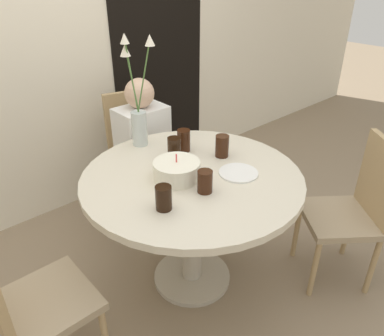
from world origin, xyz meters
name	(u,v)px	position (x,y,z in m)	size (l,w,h in m)	color
ground_plane	(192,277)	(0.00, 0.00, 0.00)	(16.00, 16.00, 0.00)	#89755B
wall_back	(65,34)	(0.00, 1.31, 1.30)	(8.00, 0.05, 2.60)	beige
doorway_panel	(160,58)	(0.78, 1.27, 1.02)	(0.90, 0.01, 2.05)	black
dining_table	(192,196)	(0.00, 0.00, 0.61)	(1.18, 1.18, 0.75)	beige
chair_near_front	(136,146)	(0.24, 0.91, 0.51)	(0.49, 0.49, 0.91)	#9E896B
chair_far_back	(23,300)	(-0.94, 0.00, 0.51)	(0.40, 0.40, 0.91)	#9E896B
chair_right_flank	(356,206)	(0.73, -0.59, 0.51)	(0.56, 0.56, 0.91)	#9E896B
birthday_cake	(177,170)	(-0.08, 0.03, 0.79)	(0.24, 0.24, 0.14)	white
flower_vase	(138,110)	(0.01, 0.48, 0.97)	(0.11, 0.24, 0.67)	silver
side_plate	(238,173)	(0.19, -0.16, 0.75)	(0.21, 0.21, 0.01)	white
drink_glass_0	(174,149)	(0.03, 0.19, 0.82)	(0.07, 0.07, 0.14)	black
drink_glass_1	(164,198)	(-0.30, -0.15, 0.81)	(0.08, 0.08, 0.12)	black
drink_glass_2	(222,146)	(0.27, 0.05, 0.81)	(0.08, 0.08, 0.13)	#33190C
drink_glass_3	(205,182)	(-0.06, -0.16, 0.80)	(0.08, 0.08, 0.11)	#33190C
drink_glass_4	(184,140)	(0.15, 0.25, 0.81)	(0.08, 0.08, 0.13)	#33190C
person_guest	(144,156)	(0.20, 0.75, 0.50)	(0.34, 0.24, 1.07)	#383333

